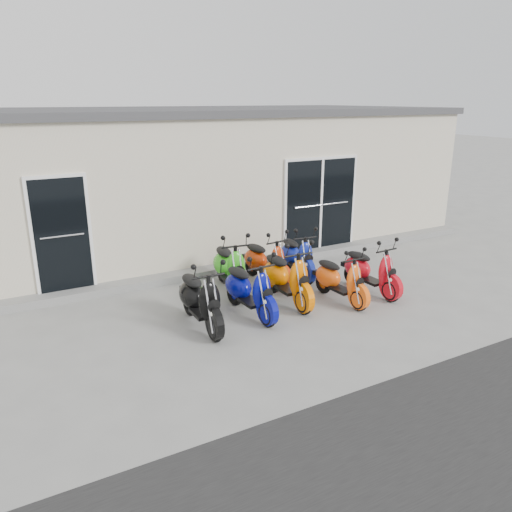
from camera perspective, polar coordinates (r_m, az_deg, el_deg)
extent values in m
plane|color=gray|center=(9.19, 1.81, -5.45)|extent=(80.00, 80.00, 0.00)
cube|color=beige|center=(13.35, -9.68, 8.74)|extent=(14.00, 6.00, 3.20)
cube|color=#3F3F42|center=(13.20, -10.06, 15.96)|extent=(14.20, 6.20, 0.16)
cube|color=gray|center=(10.83, -3.62, -1.42)|extent=(14.00, 0.40, 0.15)
cube|color=black|center=(9.79, -21.36, 2.55)|extent=(1.07, 0.08, 2.22)
cube|color=black|center=(11.94, 7.36, 6.16)|extent=(2.02, 0.08, 2.22)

